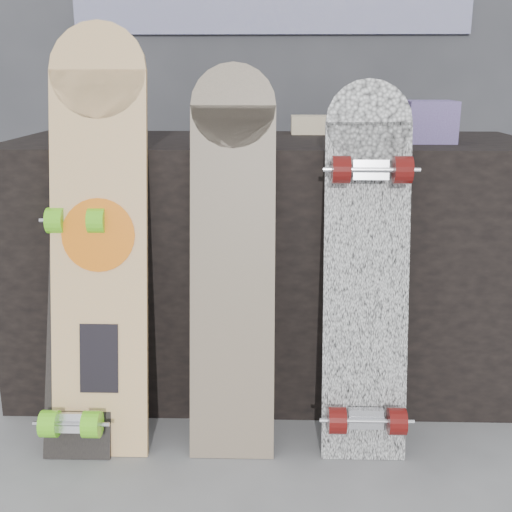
{
  "coord_description": "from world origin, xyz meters",
  "views": [
    {
      "loc": [
        0.01,
        -1.51,
        0.99
      ],
      "look_at": [
        -0.03,
        0.2,
        0.51
      ],
      "focal_mm": 45.0,
      "sensor_mm": 36.0,
      "label": 1
    }
  ],
  "objects_px": {
    "skateboard_dark": "(79,303)",
    "vendor_table": "(269,263)",
    "longboard_celtic": "(233,250)",
    "longboard_geisha": "(99,229)",
    "longboard_cascadia": "(367,269)"
  },
  "relations": [
    {
      "from": "skateboard_dark",
      "to": "vendor_table",
      "type": "bearing_deg",
      "value": 37.55
    },
    {
      "from": "longboard_celtic",
      "to": "skateboard_dark",
      "type": "relative_size",
      "value": 1.31
    },
    {
      "from": "longboard_geisha",
      "to": "skateboard_dark",
      "type": "relative_size",
      "value": 1.44
    },
    {
      "from": "vendor_table",
      "to": "skateboard_dark",
      "type": "bearing_deg",
      "value": -142.45
    },
    {
      "from": "longboard_celtic",
      "to": "skateboard_dark",
      "type": "distance_m",
      "value": 0.44
    },
    {
      "from": "vendor_table",
      "to": "skateboard_dark",
      "type": "xyz_separation_m",
      "value": [
        -0.51,
        -0.39,
        -0.0
      ]
    },
    {
      "from": "vendor_table",
      "to": "skateboard_dark",
      "type": "height_order",
      "value": "vendor_table"
    },
    {
      "from": "vendor_table",
      "to": "longboard_geisha",
      "type": "relative_size",
      "value": 1.41
    },
    {
      "from": "longboard_celtic",
      "to": "longboard_cascadia",
      "type": "distance_m",
      "value": 0.36
    },
    {
      "from": "vendor_table",
      "to": "longboard_celtic",
      "type": "height_order",
      "value": "longboard_celtic"
    },
    {
      "from": "vendor_table",
      "to": "skateboard_dark",
      "type": "distance_m",
      "value": 0.64
    },
    {
      "from": "longboard_celtic",
      "to": "skateboard_dark",
      "type": "xyz_separation_m",
      "value": [
        -0.42,
        -0.02,
        -0.15
      ]
    },
    {
      "from": "longboard_geisha",
      "to": "longboard_cascadia",
      "type": "bearing_deg",
      "value": -3.46
    },
    {
      "from": "longboard_cascadia",
      "to": "skateboard_dark",
      "type": "xyz_separation_m",
      "value": [
        -0.77,
        0.01,
        -0.11
      ]
    },
    {
      "from": "longboard_geisha",
      "to": "skateboard_dark",
      "type": "height_order",
      "value": "longboard_geisha"
    }
  ]
}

